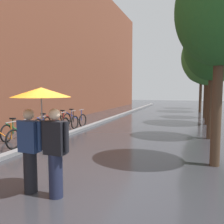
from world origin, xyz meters
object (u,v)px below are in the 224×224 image
parked_bicycle_1 (18,133)px  parked_bicycle_4 (56,123)px  street_tree_5 (201,68)px  street_tree_1 (213,45)px  street_tree_2 (209,57)px  street_tree_3 (207,67)px  litter_bin (54,138)px  street_tree_4 (201,64)px  parked_bicycle_2 (34,130)px  parked_bicycle_6 (75,119)px  parked_bicycle_0 (2,137)px  parked_bicycle_3 (47,126)px  street_tree_0 (221,11)px  couple_under_umbrella (42,124)px  parked_bicycle_5 (66,121)px

parked_bicycle_1 → parked_bicycle_4: size_ratio=1.04×
street_tree_5 → parked_bicycle_1: 20.46m
street_tree_1 → street_tree_2: 4.30m
street_tree_3 → parked_bicycle_1: bearing=-123.2°
litter_bin → street_tree_5: bearing=75.6°
street_tree_5 → litter_bin: 20.36m
street_tree_4 → parked_bicycle_1: (-6.78, -15.18, -3.80)m
street_tree_5 → parked_bicycle_2: size_ratio=5.18×
parked_bicycle_6 → parked_bicycle_0: bearing=-91.0°
street_tree_4 → parked_bicycle_0: 17.79m
parked_bicycle_1 → litter_bin: size_ratio=1.33×
street_tree_5 → parked_bicycle_3: street_tree_5 is taller
street_tree_0 → parked_bicycle_1: bearing=175.7°
street_tree_3 → street_tree_5: (-0.17, 8.14, 0.67)m
street_tree_1 → street_tree_3: street_tree_1 is taller
street_tree_5 → parked_bicycle_0: bearing=-109.2°
couple_under_umbrella → litter_bin: couple_under_umbrella is taller
street_tree_2 → street_tree_4: street_tree_4 is taller
street_tree_0 → street_tree_2: (0.19, 8.01, -0.18)m
parked_bicycle_3 → street_tree_2: bearing=39.2°
street_tree_2 → parked_bicycle_3: street_tree_2 is taller
parked_bicycle_0 → parked_bicycle_5: 4.39m
parked_bicycle_1 → couple_under_umbrella: bearing=-44.7°
street_tree_2 → street_tree_3: bearing=89.5°
street_tree_1 → parked_bicycle_4: size_ratio=4.77×
street_tree_4 → parked_bicycle_1: street_tree_4 is taller
parked_bicycle_1 → parked_bicycle_3: (0.06, 1.84, 0.00)m
parked_bicycle_5 → street_tree_0: bearing=-31.1°
street_tree_1 → street_tree_4: (-0.11, 11.99, 0.40)m
street_tree_5 → parked_bicycle_0: (-6.85, -19.71, -3.82)m
parked_bicycle_3 → street_tree_1: bearing=11.2°
street_tree_2 → street_tree_3: size_ratio=1.14×
street_tree_0 → street_tree_3: size_ratio=1.14×
street_tree_2 → parked_bicycle_4: 9.18m
street_tree_3 → parked_bicycle_2: street_tree_3 is taller
street_tree_4 → parked_bicycle_0: street_tree_4 is taller
street_tree_3 → parked_bicycle_2: (-6.98, -9.88, -3.16)m
street_tree_4 → parked_bicycle_5: bearing=-120.2°
parked_bicycle_4 → parked_bicycle_0: bearing=-89.1°
couple_under_umbrella → parked_bicycle_4: bearing=119.9°
parked_bicycle_3 → litter_bin: bearing=-52.2°
street_tree_2 → parked_bicycle_1: street_tree_2 is taller
street_tree_3 → parked_bicycle_2: bearing=-125.2°
street_tree_1 → parked_bicycle_0: 8.66m
litter_bin → parked_bicycle_4: bearing=120.8°
street_tree_3 → parked_bicycle_3: size_ratio=4.40×
parked_bicycle_3 → parked_bicycle_6: same height
parked_bicycle_0 → street_tree_2: bearing=49.9°
street_tree_3 → parked_bicycle_0: 13.90m
parked_bicycle_5 → couple_under_umbrella: couple_under_umbrella is taller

